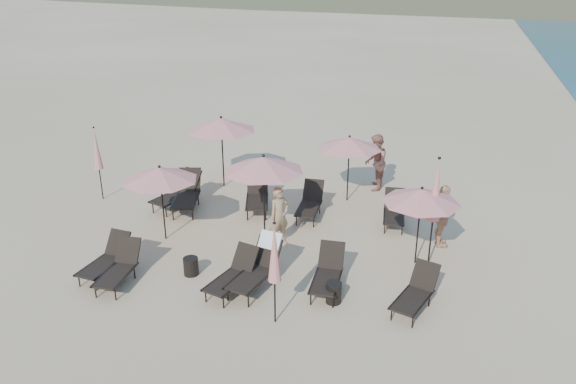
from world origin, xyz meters
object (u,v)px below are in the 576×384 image
(umbrella_open_4, at_px, (349,143))
(side_table_0, at_px, (191,266))
(side_table_1, at_px, (334,293))
(umbrella_open_1, at_px, (264,164))
(lounger_1, at_px, (119,267))
(lounger_2, at_px, (233,274))
(lounger_0, at_px, (106,259))
(lounger_9, at_px, (310,203))
(umbrella_open_2, at_px, (421,196))
(lounger_6, at_px, (178,192))
(umbrella_open_0, at_px, (160,174))
(umbrella_closed_0, at_px, (274,254))
(beachgoer_c, at_px, (442,216))
(lounger_5, at_px, (416,292))
(lounger_10, at_px, (394,211))
(umbrella_open_3, at_px, (221,124))
(beachgoer_b, at_px, (375,162))
(lounger_7, at_px, (187,193))
(umbrella_closed_2, at_px, (96,149))
(beachgoer_a, at_px, (279,216))
(lounger_8, at_px, (257,195))
(lounger_3, at_px, (258,265))
(lounger_4, at_px, (328,273))
(umbrella_closed_1, at_px, (436,191))

(umbrella_open_4, distance_m, side_table_0, 6.44)
(umbrella_open_4, relative_size, side_table_1, 4.41)
(umbrella_open_1, distance_m, umbrella_open_4, 3.51)
(lounger_1, bearing_deg, lounger_2, 4.67)
(lounger_0, distance_m, side_table_1, 5.52)
(lounger_9, distance_m, side_table_0, 4.52)
(umbrella_open_2, height_order, umbrella_open_4, umbrella_open_4)
(lounger_6, bearing_deg, umbrella_open_0, -55.49)
(umbrella_closed_0, bearing_deg, beachgoer_c, 55.40)
(lounger_0, relative_size, lounger_5, 0.98)
(lounger_5, distance_m, lounger_10, 4.30)
(umbrella_open_3, bearing_deg, lounger_10, -12.68)
(umbrella_open_3, bearing_deg, beachgoer_b, 13.78)
(side_table_1, bearing_deg, beachgoer_b, 91.39)
(lounger_7, bearing_deg, side_table_1, -51.45)
(umbrella_closed_2, relative_size, side_table_1, 4.91)
(lounger_5, bearing_deg, umbrella_open_4, 132.44)
(beachgoer_a, bearing_deg, umbrella_open_4, 17.83)
(lounger_1, relative_size, lounger_9, 0.97)
(lounger_8, height_order, umbrella_open_0, umbrella_open_0)
(lounger_3, relative_size, lounger_6, 0.98)
(lounger_3, height_order, umbrella_open_3, umbrella_open_3)
(umbrella_open_1, bearing_deg, beachgoer_c, 8.97)
(umbrella_open_2, relative_size, umbrella_closed_0, 0.89)
(lounger_3, relative_size, umbrella_open_3, 0.76)
(lounger_2, distance_m, beachgoer_c, 5.73)
(lounger_4, relative_size, lounger_10, 1.02)
(lounger_1, height_order, umbrella_open_3, umbrella_open_3)
(umbrella_open_4, xyz_separation_m, umbrella_closed_0, (-0.17, -6.85, -0.28))
(umbrella_open_0, relative_size, side_table_1, 4.38)
(umbrella_open_2, xyz_separation_m, umbrella_open_3, (-6.63, 3.45, 0.32))
(lounger_9, xyz_separation_m, umbrella_open_1, (-0.88, -1.57, 1.64))
(lounger_1, distance_m, lounger_8, 5.20)
(umbrella_open_1, distance_m, side_table_1, 4.15)
(lounger_1, height_order, beachgoer_c, beachgoer_c)
(lounger_0, distance_m, beachgoer_b, 9.10)
(lounger_4, distance_m, lounger_8, 4.88)
(lounger_6, relative_size, umbrella_closed_0, 0.80)
(umbrella_open_0, relative_size, beachgoer_a, 1.33)
(lounger_2, bearing_deg, umbrella_closed_1, 44.61)
(lounger_6, relative_size, beachgoer_a, 1.17)
(lounger_2, bearing_deg, lounger_5, 19.76)
(umbrella_open_3, height_order, beachgoer_b, umbrella_open_3)
(lounger_1, distance_m, beachgoer_a, 4.24)
(lounger_7, relative_size, umbrella_open_2, 0.95)
(lounger_4, bearing_deg, lounger_7, 144.39)
(lounger_2, bearing_deg, side_table_1, 17.61)
(umbrella_open_4, bearing_deg, lounger_0, -127.11)
(lounger_9, relative_size, beachgoer_a, 1.02)
(lounger_5, height_order, lounger_10, lounger_10)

